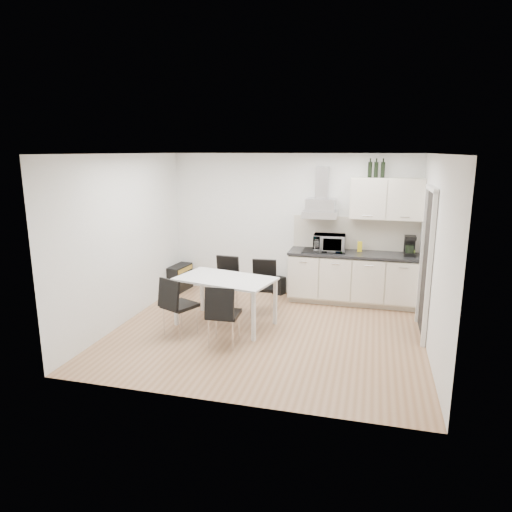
{
  "coord_description": "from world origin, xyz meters",
  "views": [
    {
      "loc": [
        1.44,
        -6.19,
        2.64
      ],
      "look_at": [
        -0.22,
        0.26,
        1.1
      ],
      "focal_mm": 32.0,
      "sensor_mm": 36.0,
      "label": 1
    }
  ],
  "objects_px": {
    "chair_far_left": "(224,283)",
    "chair_near_right": "(224,315)",
    "guitar_amp": "(180,278)",
    "kitchenette": "(356,257)",
    "chair_far_right": "(263,288)",
    "floor_speaker": "(279,285)",
    "dining_table": "(225,283)",
    "chair_near_left": "(180,306)"
  },
  "relations": [
    {
      "from": "chair_far_right",
      "to": "chair_near_left",
      "type": "xyz_separation_m",
      "value": [
        -0.95,
        -1.18,
        0.0
      ]
    },
    {
      "from": "chair_far_left",
      "to": "chair_near_right",
      "type": "bearing_deg",
      "value": 112.08
    },
    {
      "from": "guitar_amp",
      "to": "chair_near_right",
      "type": "bearing_deg",
      "value": -47.0
    },
    {
      "from": "chair_far_right",
      "to": "chair_near_left",
      "type": "relative_size",
      "value": 1.0
    },
    {
      "from": "kitchenette",
      "to": "chair_far_left",
      "type": "height_order",
      "value": "kitchenette"
    },
    {
      "from": "chair_far_right",
      "to": "chair_near_right",
      "type": "height_order",
      "value": "same"
    },
    {
      "from": "dining_table",
      "to": "floor_speaker",
      "type": "height_order",
      "value": "dining_table"
    },
    {
      "from": "kitchenette",
      "to": "chair_near_left",
      "type": "height_order",
      "value": "kitchenette"
    },
    {
      "from": "kitchenette",
      "to": "dining_table",
      "type": "xyz_separation_m",
      "value": [
        -1.88,
        -1.57,
        -0.16
      ]
    },
    {
      "from": "chair_far_right",
      "to": "chair_near_right",
      "type": "bearing_deg",
      "value": 76.75
    },
    {
      "from": "chair_far_left",
      "to": "floor_speaker",
      "type": "bearing_deg",
      "value": -122.91
    },
    {
      "from": "dining_table",
      "to": "chair_far_left",
      "type": "xyz_separation_m",
      "value": [
        -0.27,
        0.72,
        -0.23
      ]
    },
    {
      "from": "chair_far_right",
      "to": "chair_far_left",
      "type": "bearing_deg",
      "value": -11.57
    },
    {
      "from": "dining_table",
      "to": "chair_near_right",
      "type": "bearing_deg",
      "value": -61.04
    },
    {
      "from": "dining_table",
      "to": "chair_near_left",
      "type": "bearing_deg",
      "value": -120.74
    },
    {
      "from": "kitchenette",
      "to": "dining_table",
      "type": "relative_size",
      "value": 1.58
    },
    {
      "from": "guitar_amp",
      "to": "dining_table",
      "type": "bearing_deg",
      "value": -39.7
    },
    {
      "from": "dining_table",
      "to": "floor_speaker",
      "type": "bearing_deg",
      "value": 86.96
    },
    {
      "from": "chair_far_left",
      "to": "guitar_amp",
      "type": "relative_size",
      "value": 1.42
    },
    {
      "from": "chair_near_left",
      "to": "chair_near_right",
      "type": "relative_size",
      "value": 1.0
    },
    {
      "from": "chair_near_left",
      "to": "chair_near_right",
      "type": "height_order",
      "value": "same"
    },
    {
      "from": "dining_table",
      "to": "guitar_amp",
      "type": "height_order",
      "value": "dining_table"
    },
    {
      "from": "guitar_amp",
      "to": "floor_speaker",
      "type": "relative_size",
      "value": 1.88
    },
    {
      "from": "chair_far_right",
      "to": "chair_near_right",
      "type": "xyz_separation_m",
      "value": [
        -0.22,
        -1.37,
        0.0
      ]
    },
    {
      "from": "chair_near_left",
      "to": "guitar_amp",
      "type": "distance_m",
      "value": 2.23
    },
    {
      "from": "kitchenette",
      "to": "chair_far_left",
      "type": "distance_m",
      "value": 2.34
    },
    {
      "from": "chair_far_left",
      "to": "guitar_amp",
      "type": "distance_m",
      "value": 1.4
    },
    {
      "from": "kitchenette",
      "to": "guitar_amp",
      "type": "relative_size",
      "value": 4.08
    },
    {
      "from": "chair_far_right",
      "to": "floor_speaker",
      "type": "distance_m",
      "value": 1.14
    },
    {
      "from": "kitchenette",
      "to": "chair_near_left",
      "type": "xyz_separation_m",
      "value": [
        -2.39,
        -2.12,
        -0.39
      ]
    },
    {
      "from": "chair_far_right",
      "to": "guitar_amp",
      "type": "distance_m",
      "value": 2.05
    },
    {
      "from": "dining_table",
      "to": "chair_near_left",
      "type": "height_order",
      "value": "chair_near_left"
    },
    {
      "from": "guitar_amp",
      "to": "floor_speaker",
      "type": "height_order",
      "value": "guitar_amp"
    },
    {
      "from": "chair_near_left",
      "to": "floor_speaker",
      "type": "relative_size",
      "value": 2.67
    },
    {
      "from": "chair_far_left",
      "to": "chair_far_right",
      "type": "xyz_separation_m",
      "value": [
        0.7,
        -0.09,
        0.0
      ]
    },
    {
      "from": "kitchenette",
      "to": "floor_speaker",
      "type": "relative_size",
      "value": 7.65
    },
    {
      "from": "kitchenette",
      "to": "guitar_amp",
      "type": "height_order",
      "value": "kitchenette"
    },
    {
      "from": "chair_near_right",
      "to": "floor_speaker",
      "type": "bearing_deg",
      "value": 81.43
    },
    {
      "from": "guitar_amp",
      "to": "chair_far_left",
      "type": "bearing_deg",
      "value": -26.89
    },
    {
      "from": "dining_table",
      "to": "guitar_amp",
      "type": "xyz_separation_m",
      "value": [
        -1.42,
        1.48,
        -0.42
      ]
    },
    {
      "from": "kitchenette",
      "to": "chair_near_right",
      "type": "bearing_deg",
      "value": -125.81
    },
    {
      "from": "kitchenette",
      "to": "guitar_amp",
      "type": "distance_m",
      "value": 3.35
    }
  ]
}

